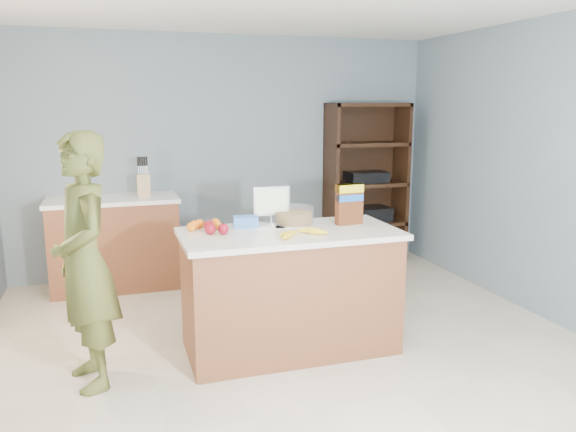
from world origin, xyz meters
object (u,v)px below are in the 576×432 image
object	(u,v)px
counter_peninsula	(290,295)
person	(84,262)
tv	(271,202)
cereal_box	(349,201)
shelving_unit	(364,186)

from	to	relation	value
counter_peninsula	person	bearing A→B (deg)	-175.93
counter_peninsula	tv	distance (m)	0.71
tv	cereal_box	distance (m)	0.59
counter_peninsula	tv	bearing A→B (deg)	99.80
counter_peninsula	person	world-z (taller)	person
tv	cereal_box	size ratio (longest dim) A/B	0.93
shelving_unit	cereal_box	distance (m)	2.24
person	cereal_box	bearing A→B (deg)	79.48
counter_peninsula	tv	world-z (taller)	tv
counter_peninsula	shelving_unit	world-z (taller)	shelving_unit
counter_peninsula	cereal_box	xyz separation A→B (m)	(0.49, 0.08, 0.66)
shelving_unit	tv	size ratio (longest dim) A/B	6.38
person	shelving_unit	bearing A→B (deg)	110.07
tv	cereal_box	bearing A→B (deg)	-21.97
counter_peninsula	tv	size ratio (longest dim) A/B	5.53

